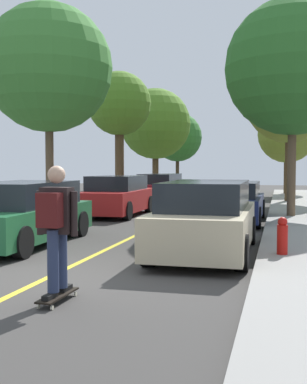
{
  "coord_description": "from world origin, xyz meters",
  "views": [
    {
      "loc": [
        3.6,
        -7.24,
        1.79
      ],
      "look_at": [
        0.35,
        5.25,
        1.1
      ],
      "focal_mm": 45.83,
      "sensor_mm": 36.0,
      "label": 1
    }
  ],
  "objects_px": {
    "street_tree_left_farthest": "(177,137)",
    "parked_car_left_nearest": "(20,214)",
    "street_tree_left_near": "(119,105)",
    "parked_car_right_nearest": "(206,218)",
    "skateboard": "(58,296)",
    "street_tree_right_nearest": "(293,67)",
    "street_tree_right_far": "(287,134)",
    "skateboarder": "(56,222)",
    "street_tree_right_near": "(289,98)",
    "parked_car_left_far": "(160,188)",
    "fire_hydrant": "(282,236)",
    "parked_car_left_near": "(117,196)",
    "street_tree_left_nearest": "(49,68)",
    "parked_car_right_near": "(233,202)",
    "street_tree_left_far": "(155,124)"
  },
  "relations": [
    {
      "from": "street_tree_right_near",
      "to": "skateboarder",
      "type": "distance_m",
      "value": 18.88
    },
    {
      "from": "street_tree_left_nearest",
      "to": "street_tree_left_far",
      "type": "height_order",
      "value": "street_tree_left_nearest"
    },
    {
      "from": "street_tree_left_near",
      "to": "street_tree_left_far",
      "type": "bearing_deg",
      "value": 90.0
    },
    {
      "from": "parked_car_left_near",
      "to": "street_tree_right_far",
      "type": "distance_m",
      "value": 15.42
    },
    {
      "from": "parked_car_right_nearest",
      "to": "street_tree_right_nearest",
      "type": "distance_m",
      "value": 8.43
    },
    {
      "from": "parked_car_left_near",
      "to": "parked_car_right_near",
      "type": "height_order",
      "value": "parked_car_left_near"
    },
    {
      "from": "street_tree_left_nearest",
      "to": "street_tree_right_far",
      "type": "distance_m",
      "value": 17.45
    },
    {
      "from": "parked_car_left_near",
      "to": "fire_hydrant",
      "type": "relative_size",
      "value": 6.2
    },
    {
      "from": "parked_car_right_nearest",
      "to": "street_tree_left_far",
      "type": "height_order",
      "value": "street_tree_left_far"
    },
    {
      "from": "street_tree_left_farthest",
      "to": "street_tree_right_far",
      "type": "relative_size",
      "value": 1.06
    },
    {
      "from": "street_tree_left_farthest",
      "to": "skateboarder",
      "type": "bearing_deg",
      "value": -81.18
    },
    {
      "from": "parked_car_left_near",
      "to": "skateboard",
      "type": "bearing_deg",
      "value": -75.04
    },
    {
      "from": "street_tree_right_far",
      "to": "parked_car_left_far",
      "type": "bearing_deg",
      "value": -130.06
    },
    {
      "from": "fire_hydrant",
      "to": "skateboard",
      "type": "relative_size",
      "value": 0.83
    },
    {
      "from": "parked_car_left_near",
      "to": "street_tree_right_nearest",
      "type": "relative_size",
      "value": 0.61
    },
    {
      "from": "parked_car_right_nearest",
      "to": "skateboarder",
      "type": "xyz_separation_m",
      "value": [
        -1.37,
        -4.05,
        0.33
      ]
    },
    {
      "from": "parked_car_left_near",
      "to": "skateboard",
      "type": "distance_m",
      "value": 11.34
    },
    {
      "from": "street_tree_left_farthest",
      "to": "street_tree_left_near",
      "type": "bearing_deg",
      "value": -90.0
    },
    {
      "from": "parked_car_left_near",
      "to": "fire_hydrant",
      "type": "xyz_separation_m",
      "value": [
        5.79,
        -7.37,
        -0.22
      ]
    },
    {
      "from": "parked_car_right_nearest",
      "to": "street_tree_left_farthest",
      "type": "height_order",
      "value": "street_tree_left_farthest"
    },
    {
      "from": "fire_hydrant",
      "to": "street_tree_right_near",
      "type": "bearing_deg",
      "value": 88.81
    },
    {
      "from": "parked_car_left_near",
      "to": "street_tree_right_nearest",
      "type": "height_order",
      "value": "street_tree_right_nearest"
    },
    {
      "from": "parked_car_left_far",
      "to": "skateboard",
      "type": "bearing_deg",
      "value": -80.54
    },
    {
      "from": "parked_car_left_near",
      "to": "street_tree_left_nearest",
      "type": "distance_m",
      "value": 4.99
    },
    {
      "from": "street_tree_left_farthest",
      "to": "fire_hydrant",
      "type": "height_order",
      "value": "street_tree_left_farthest"
    },
    {
      "from": "parked_car_right_near",
      "to": "skateboard",
      "type": "bearing_deg",
      "value": -97.97
    },
    {
      "from": "skateboard",
      "to": "skateboarder",
      "type": "bearing_deg",
      "value": -91.4
    },
    {
      "from": "street_tree_right_far",
      "to": "parked_car_right_near",
      "type": "bearing_deg",
      "value": -96.85
    },
    {
      "from": "street_tree_left_farthest",
      "to": "skateboard",
      "type": "bearing_deg",
      "value": -81.16
    },
    {
      "from": "skateboard",
      "to": "street_tree_right_nearest",
      "type": "bearing_deg",
      "value": 73.97
    },
    {
      "from": "street_tree_left_far",
      "to": "street_tree_left_farthest",
      "type": "distance_m",
      "value": 6.72
    },
    {
      "from": "parked_car_left_nearest",
      "to": "street_tree_right_near",
      "type": "relative_size",
      "value": 0.66
    },
    {
      "from": "parked_car_left_nearest",
      "to": "street_tree_left_far",
      "type": "xyz_separation_m",
      "value": [
        -1.8,
        19.53,
        3.68
      ]
    },
    {
      "from": "street_tree_left_far",
      "to": "street_tree_right_far",
      "type": "distance_m",
      "value": 8.0
    },
    {
      "from": "parked_car_right_nearest",
      "to": "skateboarder",
      "type": "relative_size",
      "value": 2.62
    },
    {
      "from": "street_tree_right_nearest",
      "to": "street_tree_right_near",
      "type": "relative_size",
      "value": 1.03
    },
    {
      "from": "street_tree_left_near",
      "to": "parked_car_right_nearest",
      "type": "bearing_deg",
      "value": -64.31
    },
    {
      "from": "parked_car_right_nearest",
      "to": "skateboard",
      "type": "relative_size",
      "value": 5.24
    },
    {
      "from": "street_tree_left_near",
      "to": "street_tree_left_farthest",
      "type": "height_order",
      "value": "street_tree_left_near"
    },
    {
      "from": "parked_car_left_far",
      "to": "street_tree_left_nearest",
      "type": "xyz_separation_m",
      "value": [
        -1.8,
        -8.26,
        4.34
      ]
    },
    {
      "from": "parked_car_left_nearest",
      "to": "parked_car_right_near",
      "type": "distance_m",
      "value": 7.05
    },
    {
      "from": "parked_car_left_nearest",
      "to": "street_tree_right_far",
      "type": "height_order",
      "value": "street_tree_right_far"
    },
    {
      "from": "street_tree_left_nearest",
      "to": "street_tree_right_nearest",
      "type": "height_order",
      "value": "street_tree_right_nearest"
    },
    {
      "from": "street_tree_right_far",
      "to": "parked_car_right_nearest",
      "type": "bearing_deg",
      "value": -94.96
    },
    {
      "from": "street_tree_left_nearest",
      "to": "street_tree_right_nearest",
      "type": "relative_size",
      "value": 0.99
    },
    {
      "from": "street_tree_left_near",
      "to": "skateboard",
      "type": "height_order",
      "value": "street_tree_left_near"
    },
    {
      "from": "street_tree_left_farthest",
      "to": "parked_car_left_nearest",
      "type": "bearing_deg",
      "value": -86.07
    },
    {
      "from": "street_tree_left_far",
      "to": "street_tree_right_near",
      "type": "height_order",
      "value": "street_tree_right_near"
    },
    {
      "from": "skateboard",
      "to": "street_tree_left_far",
      "type": "bearing_deg",
      "value": 101.28
    },
    {
      "from": "parked_car_left_near",
      "to": "street_tree_right_near",
      "type": "relative_size",
      "value": 0.62
    }
  ]
}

